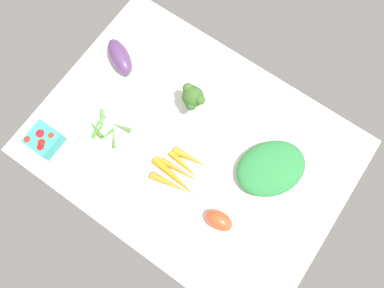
% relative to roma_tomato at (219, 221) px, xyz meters
% --- Properties ---
extents(tablecloth, '(1.04, 0.76, 0.02)m').
position_rel_roma_tomato_xyz_m(tablecloth, '(-0.21, 0.16, -0.04)').
color(tablecloth, white).
rests_on(tablecloth, ground).
extents(roma_tomato, '(0.09, 0.07, 0.06)m').
position_rel_roma_tomato_xyz_m(roma_tomato, '(0.00, 0.00, 0.00)').
color(roma_tomato, '#D64B26').
rests_on(roma_tomato, tablecloth).
extents(okra_pile, '(0.15, 0.11, 0.02)m').
position_rel_roma_tomato_xyz_m(okra_pile, '(-0.49, 0.04, -0.02)').
color(okra_pile, '#418534').
rests_on(okra_pile, tablecloth).
extents(leafy_greens_clump, '(0.27, 0.29, 0.06)m').
position_rel_roma_tomato_xyz_m(leafy_greens_clump, '(0.05, 0.23, 0.00)').
color(leafy_greens_clump, '#2B7F3D').
rests_on(leafy_greens_clump, tablecloth).
extents(broccoli_head, '(0.09, 0.08, 0.12)m').
position_rel_roma_tomato_xyz_m(broccoli_head, '(-0.29, 0.28, 0.05)').
color(broccoli_head, '#9ABC8B').
rests_on(broccoli_head, tablecloth).
extents(carrot_bunch, '(0.18, 0.15, 0.03)m').
position_rel_roma_tomato_xyz_m(carrot_bunch, '(-0.19, 0.06, -0.02)').
color(carrot_bunch, orange).
rests_on(carrot_bunch, tablecloth).
extents(berry_basket, '(0.10, 0.10, 0.07)m').
position_rel_roma_tomato_xyz_m(berry_basket, '(-0.62, -0.11, 0.00)').
color(berry_basket, teal).
rests_on(berry_basket, tablecloth).
extents(eggplant, '(0.16, 0.13, 0.07)m').
position_rel_roma_tomato_xyz_m(eggplant, '(-0.60, 0.27, 0.00)').
color(eggplant, '#573668').
rests_on(eggplant, tablecloth).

